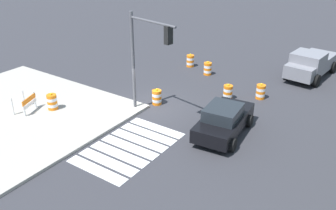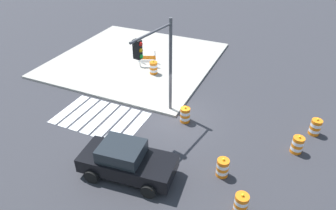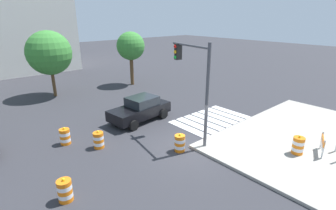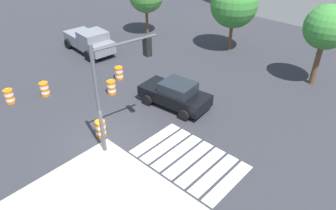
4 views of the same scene
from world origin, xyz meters
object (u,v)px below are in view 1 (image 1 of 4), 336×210
at_px(traffic_barrel_median_far, 228,92).
at_px(construction_barricade, 27,102).
at_px(traffic_barrel_median_near, 190,61).
at_px(sports_car, 224,120).
at_px(pickup_truck, 310,64).
at_px(traffic_barrel_far_curb, 208,69).
at_px(traffic_barrel_near_corner, 261,92).
at_px(traffic_light_pole, 147,48).
at_px(traffic_barrel_on_sidewalk, 52,102).
at_px(traffic_barrel_crosswalk_end, 157,97).

xyz_separation_m(traffic_barrel_median_far, construction_barricade, (8.20, -8.47, 0.27)).
distance_m(traffic_barrel_median_near, traffic_barrel_median_far, 6.21).
relative_size(sports_car, pickup_truck, 0.84).
bearing_deg(pickup_truck, traffic_barrel_far_curb, -59.66).
bearing_deg(traffic_barrel_median_far, traffic_barrel_near_corner, 126.56).
relative_size(traffic_barrel_near_corner, traffic_barrel_median_near, 1.00).
xyz_separation_m(sports_car, traffic_barrel_median_near, (-7.72, -6.66, -0.36)).
height_order(traffic_barrel_near_corner, traffic_barrel_median_near, same).
distance_m(construction_barricade, traffic_light_pole, 7.56).
height_order(traffic_barrel_near_corner, traffic_barrel_on_sidewalk, traffic_barrel_on_sidewalk).
relative_size(pickup_truck, traffic_barrel_crosswalk_end, 5.21).
xyz_separation_m(sports_car, traffic_light_pole, (0.47, -4.43, 3.10)).
height_order(pickup_truck, traffic_barrel_median_far, pickup_truck).
xyz_separation_m(sports_car, traffic_barrel_crosswalk_end, (-0.93, -4.87, -0.36)).
bearing_deg(traffic_barrel_median_far, sports_car, 22.98).
height_order(traffic_barrel_near_corner, traffic_barrel_far_curb, same).
bearing_deg(sports_car, traffic_barrel_median_near, -139.23).
bearing_deg(traffic_barrel_median_far, traffic_barrel_on_sidewalk, -46.23).
distance_m(traffic_barrel_far_curb, construction_barricade, 12.42).
bearing_deg(construction_barricade, traffic_barrel_median_far, 134.07).
relative_size(traffic_barrel_crosswalk_end, traffic_barrel_far_curb, 1.00).
xyz_separation_m(traffic_barrel_near_corner, construction_barricade, (9.42, -10.11, 0.27)).
bearing_deg(pickup_truck, traffic_barrel_on_sidewalk, -37.66).
bearing_deg(traffic_light_pole, traffic_barrel_far_curb, -177.63).
relative_size(pickup_truck, traffic_barrel_far_curb, 5.21).
height_order(sports_car, construction_barricade, sports_car).
xyz_separation_m(traffic_barrel_crosswalk_end, traffic_barrel_median_near, (-6.79, -1.79, 0.00)).
height_order(sports_car, traffic_barrel_far_curb, sports_car).
bearing_deg(pickup_truck, traffic_light_pole, -27.87).
relative_size(traffic_barrel_far_curb, traffic_barrel_on_sidewalk, 1.00).
bearing_deg(traffic_barrel_near_corner, pickup_truck, 164.69).
xyz_separation_m(traffic_barrel_median_near, traffic_barrel_far_curb, (0.76, 1.92, 0.00)).
bearing_deg(traffic_barrel_median_near, construction_barricade, -16.38).
distance_m(traffic_barrel_crosswalk_end, traffic_barrel_median_near, 7.02).
bearing_deg(traffic_barrel_far_curb, traffic_barrel_crosswalk_end, -1.25).
height_order(pickup_truck, traffic_barrel_near_corner, pickup_truck).
bearing_deg(traffic_barrel_crosswalk_end, traffic_barrel_on_sidewalk, -46.39).
relative_size(traffic_barrel_median_near, traffic_barrel_far_curb, 1.00).
xyz_separation_m(traffic_barrel_far_curb, traffic_barrel_on_sidewalk, (10.18, -4.49, 0.15)).
bearing_deg(traffic_barrel_median_near, traffic_barrel_median_far, 53.09).
distance_m(pickup_truck, traffic_barrel_near_corner, 5.57).
bearing_deg(traffic_barrel_far_curb, traffic_barrel_near_corner, 69.41).
bearing_deg(traffic_barrel_crosswalk_end, traffic_light_pole, 17.37).
xyz_separation_m(traffic_barrel_near_corner, traffic_barrel_crosswalk_end, (4.27, -4.81, 0.00)).
relative_size(traffic_barrel_median_far, traffic_light_pole, 0.19).
bearing_deg(pickup_truck, construction_barricade, -38.09).
bearing_deg(traffic_barrel_on_sidewalk, sports_car, 109.26).
xyz_separation_m(traffic_barrel_crosswalk_end, traffic_barrel_far_curb, (-6.03, 0.13, 0.00)).
distance_m(pickup_truck, traffic_barrel_crosswalk_end, 11.50).
xyz_separation_m(construction_barricade, traffic_light_pole, (-3.74, 5.74, 3.19)).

